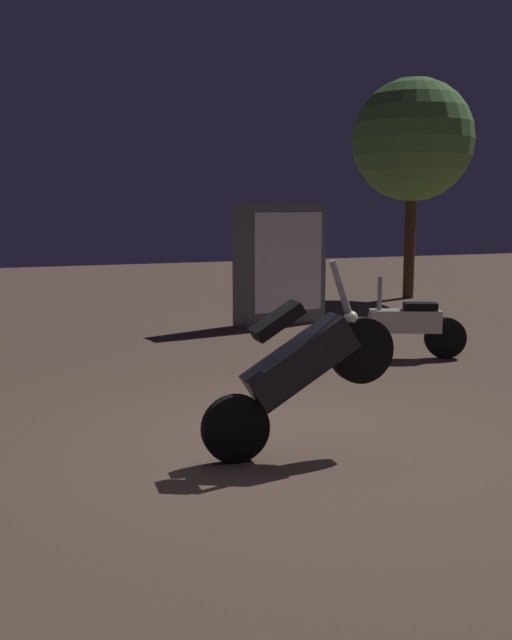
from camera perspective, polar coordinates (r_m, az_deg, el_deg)
ground_plane at (r=6.67m, az=3.37°, el=-9.35°), size 40.00×40.00×0.00m
motorcycle_black_foreground at (r=6.16m, az=3.30°, el=-3.68°), size 1.66×0.36×1.63m
motorcycle_white_parked_left at (r=10.34m, az=11.30°, el=-0.46°), size 1.56×0.75×1.11m
tree_left_bg at (r=16.97m, az=11.86°, el=13.22°), size 2.64×2.64×4.76m
kiosk_billboard at (r=12.96m, az=1.86°, el=4.30°), size 1.66×0.79×2.10m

